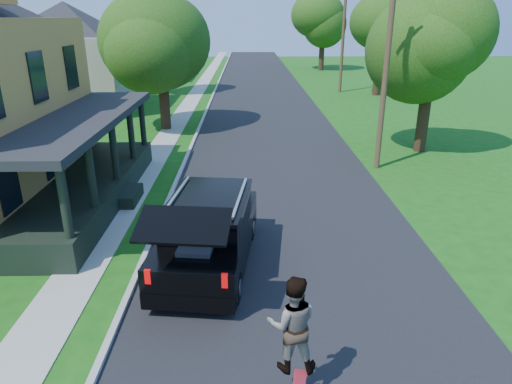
{
  "coord_description": "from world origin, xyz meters",
  "views": [
    {
      "loc": [
        -1.2,
        -9.26,
        6.23
      ],
      "look_at": [
        -0.96,
        3.0,
        1.5
      ],
      "focal_mm": 32.0,
      "sensor_mm": 36.0,
      "label": 1
    }
  ],
  "objects_px": {
    "tree_right_near": "(433,37)",
    "black_suv": "(208,232)",
    "utility_pole_near": "(386,72)",
    "skateboarder": "(292,324)"
  },
  "relations": [
    {
      "from": "skateboarder",
      "to": "black_suv",
      "type": "bearing_deg",
      "value": -66.73
    },
    {
      "from": "tree_right_near",
      "to": "skateboarder",
      "type": "bearing_deg",
      "value": -116.63
    },
    {
      "from": "skateboarder",
      "to": "tree_right_near",
      "type": "xyz_separation_m",
      "value": [
        7.77,
        15.49,
        3.92
      ]
    },
    {
      "from": "tree_right_near",
      "to": "utility_pole_near",
      "type": "relative_size",
      "value": 1.01
    },
    {
      "from": "skateboarder",
      "to": "utility_pole_near",
      "type": "height_order",
      "value": "utility_pole_near"
    },
    {
      "from": "tree_right_near",
      "to": "black_suv",
      "type": "bearing_deg",
      "value": -130.93
    },
    {
      "from": "tree_right_near",
      "to": "utility_pole_near",
      "type": "distance_m",
      "value": 4.08
    },
    {
      "from": "utility_pole_near",
      "to": "black_suv",
      "type": "bearing_deg",
      "value": -138.24
    },
    {
      "from": "utility_pole_near",
      "to": "skateboarder",
      "type": "bearing_deg",
      "value": -120.41
    },
    {
      "from": "black_suv",
      "to": "tree_right_near",
      "type": "relative_size",
      "value": 0.69
    }
  ]
}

